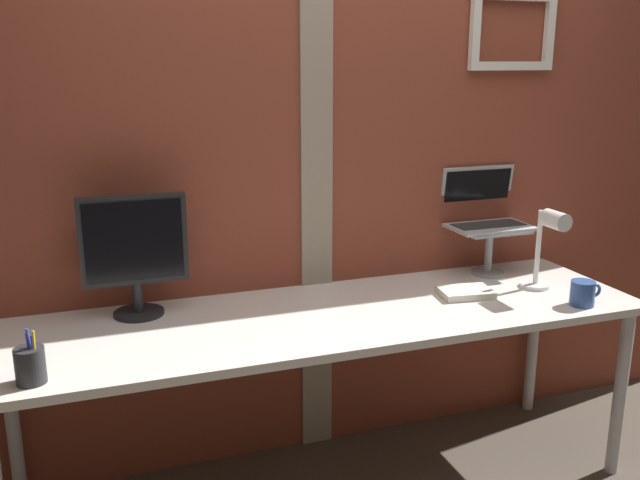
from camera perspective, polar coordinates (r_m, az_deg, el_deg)
The scene contains 10 objects.
ground_plane at distance 2.92m, azimuth 2.95°, elevation -18.86°, with size 6.00×6.00×0.00m, color #4C4238.
brick_wall_back at distance 2.79m, azimuth 0.52°, elevation 6.37°, with size 3.72×0.16×2.42m.
desk at distance 2.53m, azimuth 0.76°, elevation -7.37°, with size 2.36×0.67×0.72m.
monitor at distance 2.50m, azimuth -15.15°, elevation -0.58°, with size 0.37×0.18×0.44m.
laptop_stand at distance 3.00m, azimuth 13.86°, elevation -0.26°, with size 0.28×0.22×0.20m.
laptop at distance 3.03m, azimuth 13.34°, elevation 2.54°, with size 0.35×0.25×0.25m.
desk_lamp at distance 2.82m, azimuth 18.36°, elevation -0.11°, with size 0.12×0.20×0.33m.
pen_cup at distance 2.14m, azimuth -22.90°, elevation -9.54°, with size 0.08×0.08×0.17m.
coffee_mug at distance 2.75m, azimuth 20.97°, elevation -4.14°, with size 0.13×0.09×0.09m.
paper_clutter_stack at distance 2.74m, azimuth 11.98°, elevation -4.28°, with size 0.20×0.14×0.03m, color silver.
Camera 1 is at (-0.94, -2.24, 1.62)m, focal length 38.58 mm.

